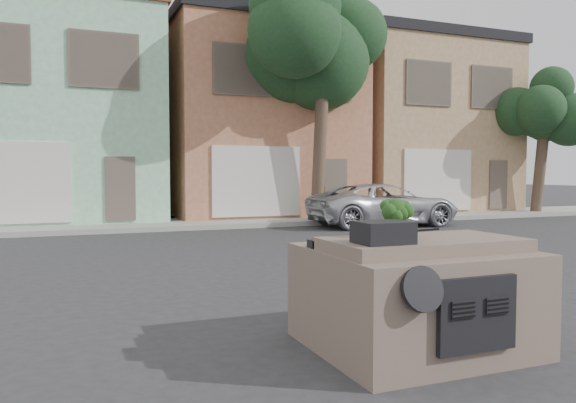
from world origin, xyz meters
TOP-DOWN VIEW (x-y plane):
  - ground_plane at (0.00, 0.00)m, footprint 120.00×120.00m
  - sidewalk at (0.00, 10.50)m, footprint 40.00×3.00m
  - townhouse_mint at (-3.50, 14.50)m, footprint 7.20×8.20m
  - townhouse_tan at (4.00, 14.50)m, footprint 7.20×8.20m
  - townhouse_beige at (11.50, 14.50)m, footprint 7.20×8.20m
  - silver_pickup at (6.55, 8.13)m, footprint 5.05×2.41m
  - tree_near at (5.00, 9.80)m, footprint 4.40×4.00m
  - tree_far at (15.00, 9.80)m, footprint 3.20×3.00m
  - car_dashboard at (0.00, -3.00)m, footprint 2.00×1.80m
  - instrument_hump at (-0.58, -3.35)m, footprint 0.48×0.38m
  - wiper_arm at (0.28, -2.62)m, footprint 0.69×0.15m
  - broccoli at (-0.18, -2.94)m, footprint 0.41×0.41m

SIDE VIEW (x-z plane):
  - ground_plane at x=0.00m, z-range 0.00..0.00m
  - silver_pickup at x=6.55m, z-range -0.70..0.70m
  - sidewalk at x=0.00m, z-range 0.00..0.15m
  - car_dashboard at x=0.00m, z-range 0.00..1.12m
  - wiper_arm at x=0.28m, z-range 1.12..1.14m
  - instrument_hump at x=-0.58m, z-range 1.12..1.32m
  - broccoli at x=-0.18m, z-range 1.12..1.51m
  - tree_far at x=15.00m, z-range 0.00..6.00m
  - townhouse_mint at x=-3.50m, z-range 0.00..7.55m
  - townhouse_tan at x=4.00m, z-range 0.00..7.55m
  - townhouse_beige at x=11.50m, z-range 0.00..7.55m
  - tree_near at x=5.00m, z-range 0.00..8.50m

